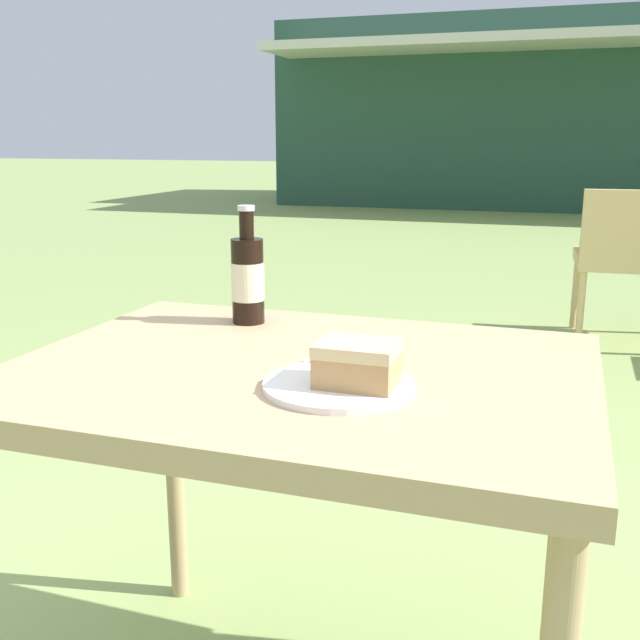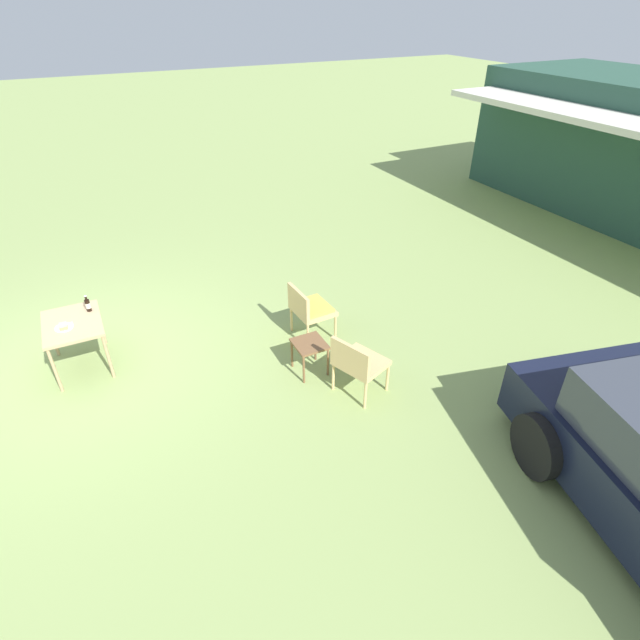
{
  "view_description": "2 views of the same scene",
  "coord_description": "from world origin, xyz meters",
  "px_view_note": "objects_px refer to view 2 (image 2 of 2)",
  "views": [
    {
      "loc": [
        0.39,
        -1.07,
        1.04
      ],
      "look_at": [
        0.0,
        0.1,
        0.74
      ],
      "focal_mm": 42.0,
      "sensor_mm": 36.0,
      "label": 1
    },
    {
      "loc": [
        6.08,
        0.46,
        4.16
      ],
      "look_at": [
        1.64,
        2.68,
        0.9
      ],
      "focal_mm": 28.0,
      "sensor_mm": 36.0,
      "label": 2
    }
  ],
  "objects_px": {
    "wicker_chair_plain": "(357,362)",
    "patio_table": "(73,327)",
    "cola_bottle_near": "(88,305)",
    "wicker_chair_cushioned": "(310,308)",
    "cake_on_plate": "(64,327)",
    "garden_side_table": "(310,347)"
  },
  "relations": [
    {
      "from": "patio_table",
      "to": "cake_on_plate",
      "type": "bearing_deg",
      "value": -40.31
    },
    {
      "from": "wicker_chair_plain",
      "to": "patio_table",
      "type": "relative_size",
      "value": 0.88
    },
    {
      "from": "cake_on_plate",
      "to": "cola_bottle_near",
      "type": "distance_m",
      "value": 0.44
    },
    {
      "from": "garden_side_table",
      "to": "cake_on_plate",
      "type": "relative_size",
      "value": 2.03
    },
    {
      "from": "wicker_chair_cushioned",
      "to": "cake_on_plate",
      "type": "height_order",
      "value": "wicker_chair_cushioned"
    },
    {
      "from": "wicker_chair_cushioned",
      "to": "cake_on_plate",
      "type": "relative_size",
      "value": 3.64
    },
    {
      "from": "wicker_chair_cushioned",
      "to": "patio_table",
      "type": "xyz_separation_m",
      "value": [
        -0.72,
        -2.98,
        0.14
      ]
    },
    {
      "from": "wicker_chair_cushioned",
      "to": "cola_bottle_near",
      "type": "relative_size",
      "value": 3.53
    },
    {
      "from": "patio_table",
      "to": "cola_bottle_near",
      "type": "height_order",
      "value": "cola_bottle_near"
    },
    {
      "from": "wicker_chair_plain",
      "to": "cola_bottle_near",
      "type": "bearing_deg",
      "value": 29.27
    },
    {
      "from": "patio_table",
      "to": "cake_on_plate",
      "type": "xyz_separation_m",
      "value": [
        0.11,
        -0.09,
        0.09
      ]
    },
    {
      "from": "garden_side_table",
      "to": "cake_on_plate",
      "type": "bearing_deg",
      "value": -115.96
    },
    {
      "from": "wicker_chair_plain",
      "to": "garden_side_table",
      "type": "distance_m",
      "value": 0.73
    },
    {
      "from": "wicker_chair_cushioned",
      "to": "cake_on_plate",
      "type": "distance_m",
      "value": 3.14
    },
    {
      "from": "wicker_chair_cushioned",
      "to": "cola_bottle_near",
      "type": "xyz_separation_m",
      "value": [
        -0.91,
        -2.75,
        0.3
      ]
    },
    {
      "from": "wicker_chair_plain",
      "to": "wicker_chair_cushioned",
      "type": "bearing_deg",
      "value": -21.69
    },
    {
      "from": "wicker_chair_cushioned",
      "to": "garden_side_table",
      "type": "height_order",
      "value": "wicker_chair_cushioned"
    },
    {
      "from": "garden_side_table",
      "to": "patio_table",
      "type": "xyz_separation_m",
      "value": [
        -1.43,
        -2.64,
        0.24
      ]
    },
    {
      "from": "wicker_chair_plain",
      "to": "patio_table",
      "type": "xyz_separation_m",
      "value": [
        -2.08,
        -2.96,
        0.14
      ]
    },
    {
      "from": "wicker_chair_cushioned",
      "to": "cake_on_plate",
      "type": "xyz_separation_m",
      "value": [
        -0.61,
        -3.07,
        0.24
      ]
    },
    {
      "from": "wicker_chair_plain",
      "to": "patio_table",
      "type": "height_order",
      "value": "wicker_chair_plain"
    },
    {
      "from": "wicker_chair_plain",
      "to": "garden_side_table",
      "type": "xyz_separation_m",
      "value": [
        -0.64,
        -0.33,
        -0.1
      ]
    }
  ]
}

